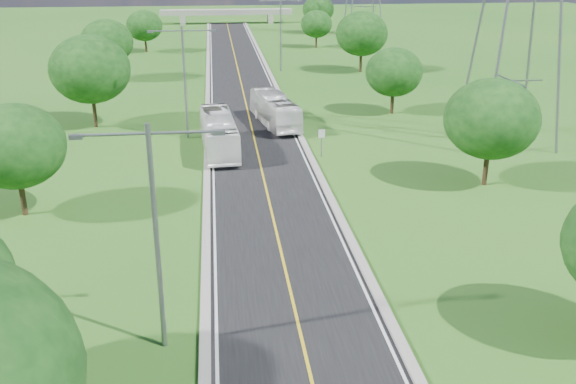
% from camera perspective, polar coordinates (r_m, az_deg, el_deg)
% --- Properties ---
extents(ground, '(260.00, 260.00, 0.00)m').
position_cam_1_polar(ground, '(74.15, -3.84, 8.15)').
color(ground, '#245919').
rests_on(ground, ground).
extents(road, '(8.00, 150.00, 0.06)m').
position_cam_1_polar(road, '(80.00, -4.07, 9.10)').
color(road, black).
rests_on(road, ground).
extents(curb_left, '(0.50, 150.00, 0.22)m').
position_cam_1_polar(curb_left, '(79.92, -7.15, 9.04)').
color(curb_left, gray).
rests_on(curb_left, ground).
extents(curb_right, '(0.50, 150.00, 0.22)m').
position_cam_1_polar(curb_right, '(80.28, -1.00, 9.25)').
color(curb_right, gray).
rests_on(curb_right, ground).
extents(speed_limit_sign, '(0.55, 0.09, 2.40)m').
position_cam_1_polar(speed_limit_sign, '(53.04, 3.00, 4.79)').
color(speed_limit_sign, slate).
rests_on(speed_limit_sign, ground).
extents(overpass, '(30.00, 3.00, 3.20)m').
position_cam_1_polar(overpass, '(152.93, -5.48, 15.57)').
color(overpass, gray).
rests_on(overpass, ground).
extents(streetlight_near_left, '(5.90, 0.25, 10.00)m').
position_cam_1_polar(streetlight_near_left, '(26.50, -11.74, -2.51)').
color(streetlight_near_left, slate).
rests_on(streetlight_near_left, ground).
extents(streetlight_mid_left, '(5.90, 0.25, 10.00)m').
position_cam_1_polar(streetlight_mid_left, '(58.24, -9.20, 10.40)').
color(streetlight_mid_left, slate).
rests_on(streetlight_mid_left, ground).
extents(streetlight_far_right, '(5.90, 0.25, 10.00)m').
position_cam_1_polar(streetlight_far_right, '(91.33, -0.66, 14.37)').
color(streetlight_far_right, slate).
rests_on(streetlight_far_right, ground).
extents(tree_lb, '(6.30, 6.30, 7.33)m').
position_cam_1_polar(tree_lb, '(43.77, -23.12, 3.77)').
color(tree_lb, black).
rests_on(tree_lb, ground).
extents(tree_lc, '(7.56, 7.56, 8.79)m').
position_cam_1_polar(tree_lc, '(64.23, -17.19, 10.37)').
color(tree_lc, black).
rests_on(tree_lc, ground).
extents(tree_ld, '(6.72, 6.72, 7.82)m').
position_cam_1_polar(tree_ld, '(88.06, -15.81, 12.72)').
color(tree_ld, black).
rests_on(tree_ld, ground).
extents(tree_le, '(5.88, 5.88, 6.84)m').
position_cam_1_polar(tree_le, '(111.46, -12.65, 14.23)').
color(tree_le, black).
rests_on(tree_le, ground).
extents(tree_rb, '(6.72, 6.72, 7.82)m').
position_cam_1_polar(tree_rb, '(47.85, 17.64, 6.21)').
color(tree_rb, black).
rests_on(tree_rb, ground).
extents(tree_rc, '(5.88, 5.88, 6.84)m').
position_cam_1_polar(tree_rc, '(67.89, 9.40, 10.47)').
color(tree_rc, black).
rests_on(tree_rc, ground).
extents(tree_rd, '(7.14, 7.14, 8.30)m').
position_cam_1_polar(tree_rd, '(91.25, 6.57, 13.81)').
color(tree_rd, black).
rests_on(tree_rd, ground).
extents(tree_re, '(5.46, 5.46, 6.35)m').
position_cam_1_polar(tree_re, '(114.33, 2.55, 14.70)').
color(tree_re, black).
rests_on(tree_re, ground).
extents(tree_rf, '(6.30, 6.30, 7.33)m').
position_cam_1_polar(tree_rf, '(134.48, 2.70, 15.88)').
color(tree_rf, black).
rests_on(tree_rf, ground).
extents(bus_outbound, '(4.26, 10.91, 2.97)m').
position_cam_1_polar(bus_outbound, '(62.80, -1.18, 7.30)').
color(bus_outbound, silver).
rests_on(bus_outbound, road).
extents(bus_inbound, '(3.30, 11.26, 3.10)m').
position_cam_1_polar(bus_inbound, '(54.84, -6.17, 5.24)').
color(bus_inbound, white).
rests_on(bus_inbound, road).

